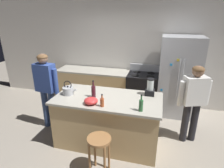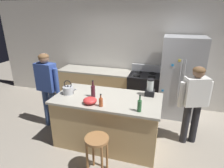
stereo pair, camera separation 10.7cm
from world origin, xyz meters
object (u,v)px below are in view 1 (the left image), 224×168
at_px(person_by_sink_right, 194,98).
at_px(person_by_island_left, 46,85).
at_px(bar_stool, 99,146).
at_px(bottle_olive_oil, 141,105).
at_px(bottle_cooking_sauce, 102,102).
at_px(refrigerator, 178,77).
at_px(tea_kettle, 68,90).
at_px(stove_range, 142,91).
at_px(mixing_bowl, 91,101).
at_px(kitchen_island, 108,120).
at_px(bottle_wine, 93,91).
at_px(blender_appliance, 150,88).

bearing_deg(person_by_sink_right, person_by_island_left, -174.59).
bearing_deg(bar_stool, bottle_olive_oil, 39.52).
bearing_deg(bottle_cooking_sauce, bottle_olive_oil, 0.88).
distance_m(refrigerator, bottle_olive_oil, 1.96).
bearing_deg(tea_kettle, refrigerator, 37.04).
relative_size(person_by_island_left, tea_kettle, 5.92).
relative_size(stove_range, mixing_bowl, 4.83).
height_order(bottle_olive_oil, tea_kettle, bottle_olive_oil).
bearing_deg(refrigerator, person_by_island_left, -153.54).
bearing_deg(tea_kettle, bar_stool, -41.30).
relative_size(kitchen_island, bottle_wine, 6.06).
xyz_separation_m(refrigerator, person_by_sink_right, (0.20, -1.06, -0.03)).
distance_m(refrigerator, person_by_sink_right, 1.07).
relative_size(stove_range, person_by_island_left, 0.69).
bearing_deg(bar_stool, kitchen_island, 96.47).
bearing_deg(refrigerator, blender_appliance, -116.13).
xyz_separation_m(bottle_cooking_sauce, bottle_olive_oil, (0.62, 0.01, 0.02)).
bearing_deg(person_by_sink_right, mixing_bowl, -156.39).
height_order(kitchen_island, stove_range, stove_range).
bearing_deg(person_by_sink_right, bottle_olive_oil, -138.20).
height_order(stove_range, blender_appliance, blender_appliance).
distance_m(stove_range, mixing_bowl, 2.02).
bearing_deg(bottle_wine, bar_stool, -65.30).
bearing_deg(blender_appliance, tea_kettle, -166.22).
relative_size(kitchen_island, person_by_sink_right, 1.26).
height_order(person_by_sink_right, mixing_bowl, person_by_sink_right).
bearing_deg(refrigerator, bottle_cooking_sauce, -125.04).
xyz_separation_m(person_by_island_left, bar_stool, (1.45, -0.96, -0.48)).
relative_size(refrigerator, stove_range, 1.69).
bearing_deg(person_by_island_left, stove_range, 36.24).
bearing_deg(bottle_olive_oil, person_by_sink_right, 41.80).
bearing_deg(tea_kettle, mixing_bowl, -25.11).
bearing_deg(refrigerator, person_by_sink_right, -79.09).
relative_size(bar_stool, bottle_wine, 2.07).
relative_size(bottle_olive_oil, tea_kettle, 1.00).
height_order(refrigerator, blender_appliance, refrigerator).
height_order(person_by_island_left, blender_appliance, person_by_island_left).
bearing_deg(bottle_cooking_sauce, kitchen_island, 90.92).
relative_size(bottle_cooking_sauce, mixing_bowl, 0.93).
height_order(bar_stool, bottle_cooking_sauce, bottle_cooking_sauce).
height_order(blender_appliance, bottle_olive_oil, blender_appliance).
height_order(person_by_sink_right, bottle_wine, person_by_sink_right).
height_order(bar_stool, bottle_olive_oil, bottle_olive_oil).
distance_m(stove_range, person_by_sink_right, 1.55).
distance_m(kitchen_island, person_by_island_left, 1.47).
bearing_deg(kitchen_island, bottle_cooking_sauce, -89.08).
distance_m(refrigerator, mixing_bowl, 2.35).
bearing_deg(stove_range, blender_appliance, -78.85).
bearing_deg(bar_stool, stove_range, 80.39).
bearing_deg(blender_appliance, refrigerator, 63.87).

